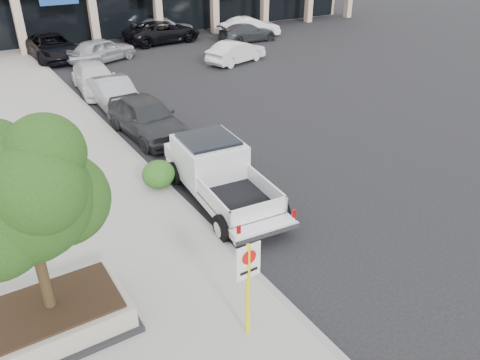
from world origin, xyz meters
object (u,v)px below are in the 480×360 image
at_px(planter, 54,317).
at_px(pickup_truck, 223,176).
at_px(no_parking_sign, 248,278).
at_px(curb_car_d, 53,47).
at_px(lot_car_d, 163,32).
at_px(curb_car_b, 115,94).
at_px(curb_car_c, 95,78).
at_px(lot_car_f, 250,27).
at_px(lot_car_b, 236,52).
at_px(lot_car_a, 102,50).
at_px(curb_car_a, 147,117).
at_px(lot_car_e, 163,27).
at_px(planter_tree, 29,193).
at_px(lot_car_c, 248,33).

height_order(planter, pickup_truck, pickup_truck).
distance_m(planter, no_parking_sign, 4.29).
bearing_deg(curb_car_d, lot_car_d, 4.39).
distance_m(no_parking_sign, lot_car_d, 30.06).
xyz_separation_m(curb_car_b, curb_car_c, (0.05, 3.31, -0.03)).
bearing_deg(lot_car_d, lot_car_f, -109.10).
bearing_deg(no_parking_sign, pickup_truck, 64.79).
relative_size(planter, curb_car_b, 0.71).
xyz_separation_m(pickup_truck, lot_car_d, (8.12, 22.92, -0.10)).
xyz_separation_m(no_parking_sign, lot_car_b, (12.10, 19.97, -0.92)).
relative_size(no_parking_sign, lot_car_a, 0.50).
relative_size(pickup_truck, lot_car_b, 1.34).
bearing_deg(no_parking_sign, curb_car_a, 77.73).
relative_size(no_parking_sign, lot_car_e, 0.47).
bearing_deg(curb_car_c, planter_tree, -104.59).
bearing_deg(curb_car_c, lot_car_d, 54.17).
distance_m(pickup_truck, curb_car_d, 22.06).
bearing_deg(curb_car_c, no_parking_sign, -92.66).
relative_size(curb_car_a, lot_car_f, 1.03).
distance_m(curb_car_b, lot_car_b, 10.60).
bearing_deg(lot_car_a, no_parking_sign, 146.75).
xyz_separation_m(no_parking_sign, lot_car_d, (10.57, 28.13, -0.82)).
relative_size(lot_car_a, lot_car_c, 1.00).
bearing_deg(no_parking_sign, planter, 146.24).
bearing_deg(planter_tree, curb_car_a, 57.50).
bearing_deg(lot_car_b, curb_car_d, 36.82).
distance_m(planter, lot_car_c, 30.16).
bearing_deg(lot_car_a, lot_car_c, -110.80).
relative_size(curb_car_c, lot_car_d, 0.84).
height_order(lot_car_a, lot_car_b, lot_car_a).
bearing_deg(planter, lot_car_a, 69.90).
relative_size(pickup_truck, curb_car_b, 1.29).
bearing_deg(lot_car_a, pickup_truck, 150.87).
bearing_deg(lot_car_f, pickup_truck, 156.39).
height_order(lot_car_c, lot_car_e, lot_car_e).
height_order(planter_tree, lot_car_e, planter_tree).
bearing_deg(lot_car_d, planter, 147.58).
relative_size(lot_car_a, lot_car_f, 0.97).
bearing_deg(curb_car_c, lot_car_f, 31.82).
bearing_deg(curb_car_a, curb_car_c, 86.70).
relative_size(curb_car_b, curb_car_c, 0.92).
relative_size(planter, lot_car_d, 0.55).
xyz_separation_m(pickup_truck, lot_car_f, (14.87, 21.09, -0.13)).
bearing_deg(curb_car_d, lot_car_c, -10.30).
bearing_deg(lot_car_c, lot_car_f, -37.05).
distance_m(curb_car_b, lot_car_e, 16.86).
distance_m(curb_car_b, curb_car_d, 11.75).
height_order(lot_car_a, lot_car_e, lot_car_e).
distance_m(curb_car_d, lot_car_a, 3.55).
bearing_deg(pickup_truck, curb_car_a, 94.27).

